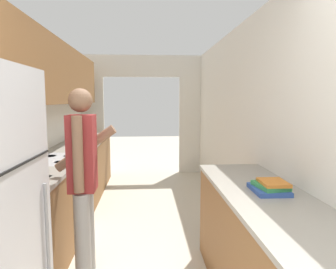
% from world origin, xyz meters
% --- Properties ---
extents(wall_left, '(0.38, 7.91, 2.50)m').
position_xyz_m(wall_left, '(-1.19, 2.63, 1.56)').
color(wall_left, silver).
rests_on(wall_left, ground_plane).
extents(wall_right, '(0.06, 7.91, 2.50)m').
position_xyz_m(wall_right, '(1.28, 2.15, 1.25)').
color(wall_right, silver).
rests_on(wall_right, ground_plane).
extents(wall_far_with_doorway, '(2.90, 0.06, 2.50)m').
position_xyz_m(wall_far_with_doorway, '(0.00, 5.54, 1.44)').
color(wall_far_with_doorway, silver).
rests_on(wall_far_with_doorway, ground_plane).
extents(counter_left, '(0.62, 4.20, 0.91)m').
position_xyz_m(counter_left, '(-0.95, 3.30, 0.46)').
color(counter_left, brown).
rests_on(counter_left, ground_plane).
extents(counter_right, '(0.62, 2.04, 0.91)m').
position_xyz_m(counter_right, '(0.95, 1.12, 0.46)').
color(counter_right, brown).
rests_on(counter_right, ground_plane).
extents(range_oven, '(0.66, 0.80, 1.05)m').
position_xyz_m(range_oven, '(-0.94, 2.58, 0.46)').
color(range_oven, '#B7B7BC').
rests_on(range_oven, ground_plane).
extents(person, '(0.53, 0.37, 1.67)m').
position_xyz_m(person, '(-0.43, 1.60, 0.90)').
color(person, '#9E9E9E').
rests_on(person, ground_plane).
extents(book_stack, '(0.24, 0.30, 0.09)m').
position_xyz_m(book_stack, '(0.99, 1.20, 0.95)').
color(book_stack, '#2D4C99').
rests_on(book_stack, counter_right).
extents(knife, '(0.12, 0.30, 0.02)m').
position_xyz_m(knife, '(-0.88, 3.26, 0.92)').
color(knife, '#B7B7BC').
rests_on(knife, counter_left).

